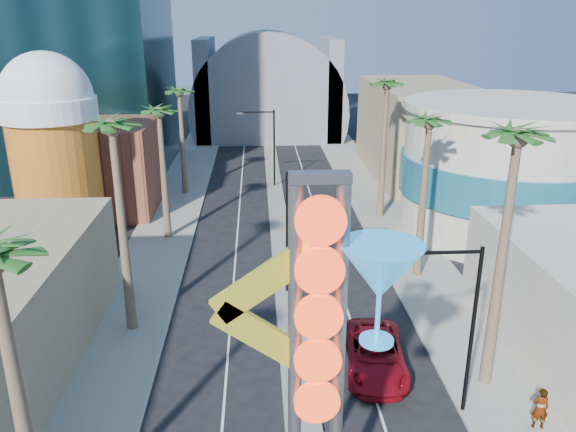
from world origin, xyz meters
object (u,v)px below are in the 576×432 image
object	(u,v)px
neon_sign	(343,333)
pedestrian_b	(400,254)
pedestrian_a	(540,408)
red_pickup	(376,354)

from	to	relation	value
neon_sign	pedestrian_b	size ratio (longest dim) A/B	7.48
neon_sign	pedestrian_a	bearing A→B (deg)	22.06
red_pickup	pedestrian_a	world-z (taller)	pedestrian_a
pedestrian_b	pedestrian_a	bearing A→B (deg)	102.89
neon_sign	pedestrian_b	world-z (taller)	neon_sign
red_pickup	neon_sign	bearing A→B (deg)	-103.67
red_pickup	pedestrian_b	size ratio (longest dim) A/B	3.69
red_pickup	pedestrian_a	bearing A→B (deg)	-31.98
pedestrian_a	neon_sign	bearing A→B (deg)	30.24
neon_sign	pedestrian_b	xyz separation A→B (m)	(7.33, 20.46, -6.32)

